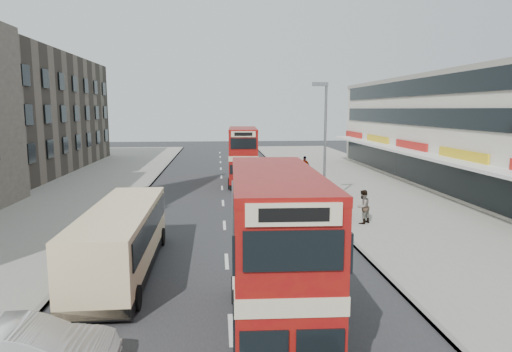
# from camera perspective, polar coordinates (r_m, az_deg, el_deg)

# --- Properties ---
(road_surface) EXTENTS (12.00, 90.00, 0.01)m
(road_surface) POSITION_cam_1_polar(r_m,az_deg,el_deg) (31.07, -4.22, -3.45)
(road_surface) COLOR #28282B
(road_surface) RESTS_ON ground
(pavement_right) EXTENTS (12.00, 90.00, 0.15)m
(pavement_right) POSITION_cam_1_polar(r_m,az_deg,el_deg) (33.41, 16.85, -2.83)
(pavement_right) COLOR gray
(pavement_right) RESTS_ON ground
(pavement_left) EXTENTS (12.00, 90.00, 0.15)m
(pavement_left) POSITION_cam_1_polar(r_m,az_deg,el_deg) (33.17, -25.47, -3.38)
(pavement_left) COLOR gray
(pavement_left) RESTS_ON ground
(kerb_left) EXTENTS (0.20, 90.00, 0.16)m
(kerb_left) POSITION_cam_1_polar(r_m,az_deg,el_deg) (31.58, -15.38, -3.41)
(kerb_left) COLOR gray
(kerb_left) RESTS_ON ground
(kerb_right) EXTENTS (0.20, 90.00, 0.16)m
(kerb_right) POSITION_cam_1_polar(r_m,az_deg,el_deg) (31.71, 6.88, -3.11)
(kerb_right) COLOR gray
(kerb_right) RESTS_ON ground
(brick_terrace) EXTENTS (14.00, 28.00, 12.00)m
(brick_terrace) POSITION_cam_1_polar(r_m,az_deg,el_deg) (53.02, -29.29, 6.98)
(brick_terrace) COLOR #66594C
(brick_terrace) RESTS_ON ground
(commercial_row) EXTENTS (9.90, 46.20, 9.30)m
(commercial_row) POSITION_cam_1_polar(r_m,az_deg,el_deg) (38.25, 27.20, 4.98)
(commercial_row) COLOR beige
(commercial_row) RESTS_ON ground
(street_lamp) EXTENTS (1.00, 0.20, 8.12)m
(street_lamp) POSITION_cam_1_polar(r_m,az_deg,el_deg) (29.25, 8.66, 5.19)
(street_lamp) COLOR slate
(street_lamp) RESTS_ON ground
(bus_main) EXTENTS (2.54, 8.44, 4.61)m
(bus_main) POSITION_cam_1_polar(r_m,az_deg,el_deg) (12.60, 2.48, -10.07)
(bus_main) COLOR black
(bus_main) RESTS_ON ground
(bus_second) EXTENTS (2.67, 8.58, 4.68)m
(bus_second) POSITION_cam_1_polar(r_m,az_deg,el_deg) (38.63, -1.66, 2.62)
(bus_second) COLOR black
(bus_second) RESTS_ON ground
(coach) EXTENTS (2.44, 9.24, 2.45)m
(coach) POSITION_cam_1_polar(r_m,az_deg,el_deg) (18.56, -16.72, -7.48)
(coach) COLOR black
(coach) RESTS_ON ground
(car_left_front) EXTENTS (4.39, 1.69, 1.43)m
(car_left_front) POSITION_cam_1_polar(r_m,az_deg,el_deg) (12.75, -27.53, -19.22)
(car_left_front) COLOR silver
(car_left_front) RESTS_ON ground
(car_right_a) EXTENTS (5.12, 2.42, 1.44)m
(car_right_a) POSITION_cam_1_polar(r_m,az_deg,el_deg) (26.57, 5.80, -3.95)
(car_right_a) COLOR maroon
(car_right_a) RESTS_ON ground
(car_right_b) EXTENTS (4.58, 2.38, 1.23)m
(car_right_b) POSITION_cam_1_polar(r_m,az_deg,el_deg) (32.91, 4.41, -1.69)
(car_right_b) COLOR orange
(car_right_b) RESTS_ON ground
(pedestrian_near) EXTENTS (0.85, 0.80, 1.91)m
(pedestrian_near) POSITION_cam_1_polar(r_m,az_deg,el_deg) (25.47, 13.45, -3.81)
(pedestrian_near) COLOR gray
(pedestrian_near) RESTS_ON pavement_right
(pedestrian_far) EXTENTS (1.22, 0.78, 1.93)m
(pedestrian_far) POSITION_cam_1_polar(r_m,az_deg,el_deg) (42.14, 6.19, 1.22)
(pedestrian_far) COLOR gray
(pedestrian_far) RESTS_ON pavement_right
(cyclist) EXTENTS (0.75, 1.76, 2.10)m
(cyclist) POSITION_cam_1_polar(r_m,az_deg,el_deg) (28.89, 3.00, -2.92)
(cyclist) COLOR gray
(cyclist) RESTS_ON ground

